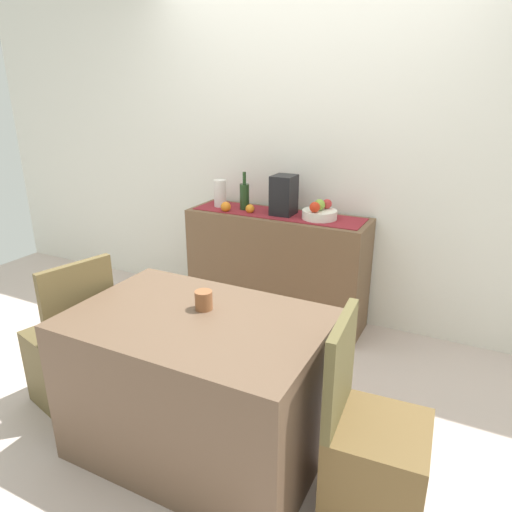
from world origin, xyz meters
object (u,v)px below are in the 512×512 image
(coffee_maker, at_px, (284,195))
(coffee_cup, at_px, (204,300))
(sideboard_console, at_px, (276,268))
(wine_bottle, at_px, (245,196))
(chair_by_corner, at_px, (372,461))
(ceramic_vase, at_px, (220,194))
(chair_near_window, at_px, (74,360))
(fruit_bowl, at_px, (320,214))
(dining_table, at_px, (199,384))

(coffee_maker, bearing_deg, coffee_cup, -82.41)
(sideboard_console, xyz_separation_m, wine_bottle, (-0.27, 0.00, 0.54))
(coffee_maker, bearing_deg, chair_by_corner, -54.18)
(ceramic_vase, relative_size, chair_near_window, 0.24)
(fruit_bowl, xyz_separation_m, dining_table, (-0.08, -1.46, -0.53))
(dining_table, relative_size, coffee_cup, 12.90)
(ceramic_vase, bearing_deg, chair_by_corner, -42.52)
(coffee_maker, height_order, chair_near_window, coffee_maker)
(chair_near_window, bearing_deg, sideboard_console, 67.13)
(sideboard_console, bearing_deg, dining_table, -80.53)
(fruit_bowl, height_order, coffee_cup, fruit_bowl)
(sideboard_console, distance_m, coffee_cup, 1.44)
(sideboard_console, xyz_separation_m, coffee_cup, (0.23, -1.37, 0.36))
(sideboard_console, distance_m, wine_bottle, 0.60)
(sideboard_console, distance_m, dining_table, 1.48)
(coffee_maker, bearing_deg, dining_table, -82.43)
(chair_near_window, bearing_deg, fruit_bowl, 57.15)
(sideboard_console, height_order, coffee_maker, coffee_maker)
(sideboard_console, xyz_separation_m, chair_by_corner, (1.10, -1.46, -0.16))
(coffee_maker, relative_size, chair_near_window, 0.32)
(dining_table, bearing_deg, coffee_cup, 97.24)
(fruit_bowl, height_order, ceramic_vase, ceramic_vase)
(fruit_bowl, relative_size, coffee_cup, 2.67)
(coffee_maker, bearing_deg, sideboard_console, 180.00)
(coffee_maker, xyz_separation_m, chair_near_window, (-0.67, -1.46, -0.74))
(chair_by_corner, bearing_deg, coffee_cup, 174.19)
(ceramic_vase, distance_m, chair_by_corner, 2.27)
(sideboard_console, bearing_deg, coffee_cup, -80.39)
(fruit_bowl, distance_m, ceramic_vase, 0.82)
(coffee_maker, height_order, dining_table, coffee_maker)
(sideboard_console, height_order, chair_by_corner, chair_by_corner)
(sideboard_console, relative_size, coffee_maker, 4.69)
(fruit_bowl, distance_m, wine_bottle, 0.61)
(wine_bottle, xyz_separation_m, ceramic_vase, (-0.22, 0.00, -0.00))
(wine_bottle, distance_m, chair_by_corner, 2.13)
(ceramic_vase, bearing_deg, coffee_maker, 0.00)
(fruit_bowl, height_order, dining_table, fruit_bowl)
(wine_bottle, distance_m, chair_near_window, 1.66)
(fruit_bowl, xyz_separation_m, coffee_maker, (-0.28, 0.00, 0.11))
(sideboard_console, relative_size, dining_table, 1.15)
(ceramic_vase, bearing_deg, chair_near_window, -95.00)
(wine_bottle, relative_size, ceramic_vase, 1.37)
(wine_bottle, height_order, chair_by_corner, wine_bottle)
(coffee_cup, bearing_deg, chair_by_corner, -5.81)
(sideboard_console, bearing_deg, ceramic_vase, 180.00)
(coffee_maker, distance_m, chair_near_window, 1.77)
(coffee_cup, height_order, chair_near_window, chair_near_window)
(fruit_bowl, relative_size, coffee_maker, 0.85)
(fruit_bowl, distance_m, coffee_maker, 0.30)
(coffee_cup, bearing_deg, sideboard_console, 99.61)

